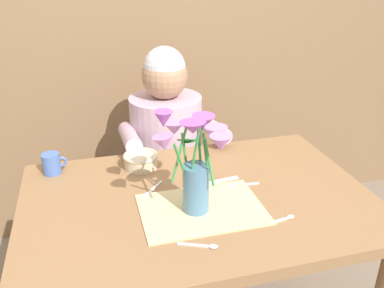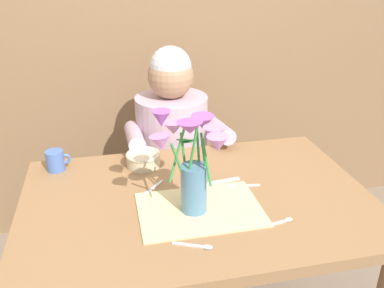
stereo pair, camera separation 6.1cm
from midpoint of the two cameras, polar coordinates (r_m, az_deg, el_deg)
name	(u,v)px [view 1 (the left image)]	position (r m, az deg, el deg)	size (l,w,h in m)	color
wood_panel_backdrop	(143,8)	(2.25, -7.61, 18.28)	(4.00, 0.10, 2.50)	brown
dining_table	(198,220)	(1.48, -0.33, -10.56)	(1.20, 0.80, 0.74)	olive
seated_person	(167,162)	(2.04, -4.31, -2.59)	(0.45, 0.47, 1.14)	#4C4C56
striped_placemat	(202,209)	(1.36, 0.07, -9.05)	(0.40, 0.28, 0.01)	beige
flower_vase	(194,158)	(1.26, -1.09, -1.91)	(0.26, 0.25, 0.35)	teal
ceramic_bowl	(141,160)	(1.62, -8.20, -2.25)	(0.14, 0.14, 0.06)	beige
dinner_knife	(215,182)	(1.51, 2.03, -5.31)	(0.19, 0.02, 0.01)	silver
tea_cup	(52,164)	(1.65, -19.92, -2.58)	(0.09, 0.07, 0.08)	#476BB7
spoon_0	(284,219)	(1.34, 11.34, -10.20)	(0.12, 0.04, 0.01)	silver
spoon_1	(238,185)	(1.50, 5.23, -5.66)	(0.12, 0.03, 0.01)	silver
spoon_2	(204,246)	(1.21, 0.21, -13.99)	(0.11, 0.06, 0.01)	silver
spoon_3	(151,191)	(1.46, -6.98, -6.51)	(0.09, 0.10, 0.01)	silver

